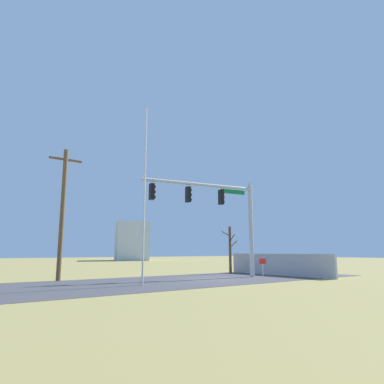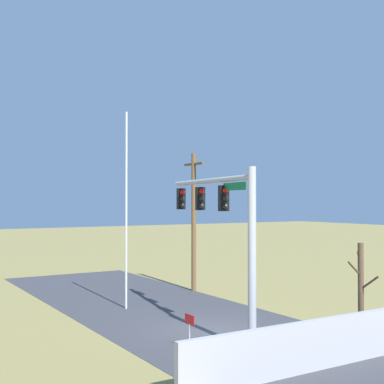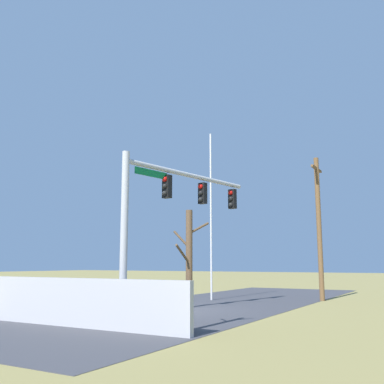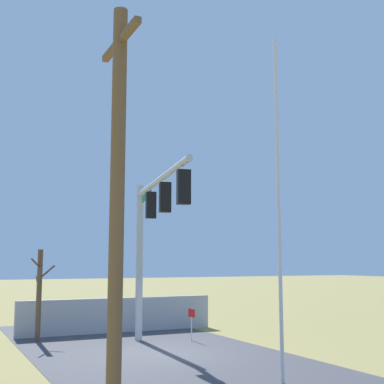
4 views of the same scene
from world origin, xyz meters
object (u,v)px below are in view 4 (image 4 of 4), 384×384
at_px(signal_mast, 151,223).
at_px(bare_tree, 39,293).
at_px(utility_pole, 117,207).
at_px(flagpole, 279,203).
at_px(open_sign, 192,317).

distance_m(signal_mast, bare_tree, 5.59).
xyz_separation_m(signal_mast, utility_pole, (-8.56, 4.04, -0.44)).
relative_size(signal_mast, bare_tree, 2.16).
height_order(flagpole, open_sign, flagpole).
relative_size(flagpole, bare_tree, 2.59).
bearing_deg(flagpole, signal_mast, 10.85).
xyz_separation_m(signal_mast, open_sign, (1.35, -2.25, -3.51)).
xyz_separation_m(utility_pole, bare_tree, (12.38, -0.89, -2.15)).
bearing_deg(utility_pole, open_sign, -32.41).
bearing_deg(signal_mast, open_sign, -59.01).
bearing_deg(open_sign, signal_mast, 120.99).
xyz_separation_m(signal_mast, flagpole, (-6.08, -1.17, 0.14)).
distance_m(flagpole, open_sign, 8.35).
bearing_deg(open_sign, utility_pole, 147.59).
xyz_separation_m(signal_mast, bare_tree, (3.82, 3.15, -2.59)).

